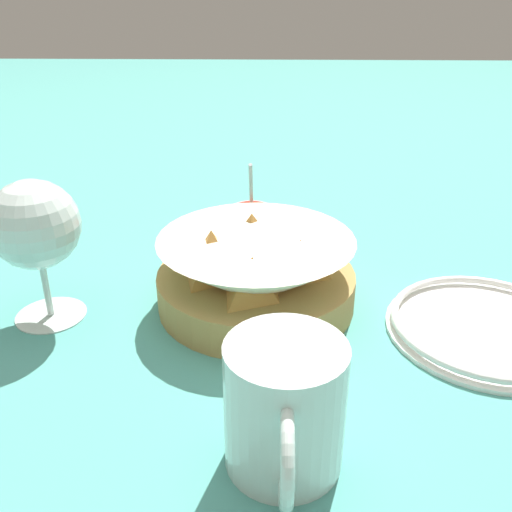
# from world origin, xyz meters

# --- Properties ---
(ground_plane) EXTENTS (4.00, 4.00, 0.00)m
(ground_plane) POSITION_xyz_m (0.00, 0.00, 0.00)
(ground_plane) COLOR teal
(food_basket) EXTENTS (0.21, 0.21, 0.09)m
(food_basket) POSITION_xyz_m (-0.02, 0.02, 0.04)
(food_basket) COLOR #B2894C
(food_basket) RESTS_ON ground_plane
(sauce_cup) EXTENTS (0.07, 0.06, 0.11)m
(sauce_cup) POSITION_xyz_m (-0.21, 0.01, 0.02)
(sauce_cup) COLOR #B7B7BC
(sauce_cup) RESTS_ON ground_plane
(wine_glass) EXTENTS (0.09, 0.09, 0.15)m
(wine_glass) POSITION_xyz_m (0.01, -0.20, 0.10)
(wine_glass) COLOR silver
(wine_glass) RESTS_ON ground_plane
(beer_mug) EXTENTS (0.13, 0.09, 0.10)m
(beer_mug) POSITION_xyz_m (0.21, 0.05, 0.05)
(beer_mug) COLOR silver
(beer_mug) RESTS_ON ground_plane
(side_plate) EXTENTS (0.20, 0.20, 0.01)m
(side_plate) POSITION_xyz_m (0.03, 0.26, 0.01)
(side_plate) COLOR white
(side_plate) RESTS_ON ground_plane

